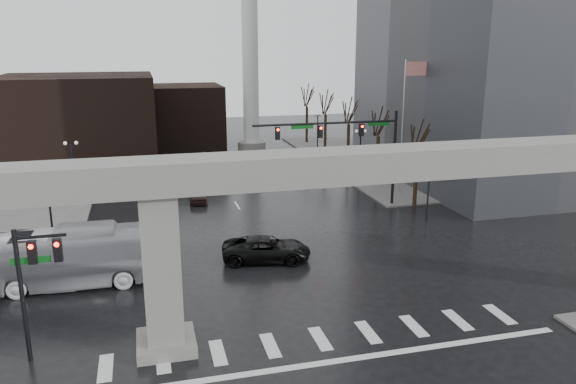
% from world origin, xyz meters
% --- Properties ---
extents(ground, '(160.00, 160.00, 0.00)m').
position_xyz_m(ground, '(0.00, 0.00, 0.00)').
color(ground, black).
rests_on(ground, ground).
extents(sidewalk_ne, '(28.00, 36.00, 0.15)m').
position_xyz_m(sidewalk_ne, '(26.00, 36.00, 0.07)').
color(sidewalk_ne, slate).
rests_on(sidewalk_ne, ground).
extents(elevated_guideway, '(48.00, 2.60, 8.70)m').
position_xyz_m(elevated_guideway, '(1.26, 0.00, 6.88)').
color(elevated_guideway, gray).
rests_on(elevated_guideway, ground).
extents(building_far_left, '(16.00, 14.00, 10.00)m').
position_xyz_m(building_far_left, '(-14.00, 42.00, 5.00)').
color(building_far_left, black).
rests_on(building_far_left, ground).
extents(building_far_mid, '(10.00, 10.00, 8.00)m').
position_xyz_m(building_far_mid, '(-2.00, 52.00, 4.00)').
color(building_far_mid, black).
rests_on(building_far_mid, ground).
extents(smokestack, '(3.60, 3.60, 30.00)m').
position_xyz_m(smokestack, '(6.00, 46.00, 13.35)').
color(smokestack, white).
rests_on(smokestack, ground).
extents(signal_mast_arm, '(12.12, 0.43, 8.00)m').
position_xyz_m(signal_mast_arm, '(8.99, 18.80, 5.83)').
color(signal_mast_arm, black).
rests_on(signal_mast_arm, ground).
extents(signal_left_pole, '(2.30, 0.30, 6.00)m').
position_xyz_m(signal_left_pole, '(-12.25, 0.50, 4.07)').
color(signal_left_pole, black).
rests_on(signal_left_pole, ground).
extents(flagpole_assembly, '(2.06, 0.12, 12.00)m').
position_xyz_m(flagpole_assembly, '(15.29, 22.00, 7.53)').
color(flagpole_assembly, silver).
rests_on(flagpole_assembly, ground).
extents(lamp_right_0, '(1.22, 0.32, 5.11)m').
position_xyz_m(lamp_right_0, '(13.50, 14.00, 3.47)').
color(lamp_right_0, black).
rests_on(lamp_right_0, ground).
extents(lamp_right_1, '(1.22, 0.32, 5.11)m').
position_xyz_m(lamp_right_1, '(13.50, 28.00, 3.47)').
color(lamp_right_1, black).
rests_on(lamp_right_1, ground).
extents(lamp_right_2, '(1.22, 0.32, 5.11)m').
position_xyz_m(lamp_right_2, '(13.50, 42.00, 3.47)').
color(lamp_right_2, black).
rests_on(lamp_right_2, ground).
extents(lamp_left_0, '(1.22, 0.32, 5.11)m').
position_xyz_m(lamp_left_0, '(-13.50, 14.00, 3.47)').
color(lamp_left_0, black).
rests_on(lamp_left_0, ground).
extents(lamp_left_1, '(1.22, 0.32, 5.11)m').
position_xyz_m(lamp_left_1, '(-13.50, 28.00, 3.47)').
color(lamp_left_1, black).
rests_on(lamp_left_1, ground).
extents(lamp_left_2, '(1.22, 0.32, 5.11)m').
position_xyz_m(lamp_left_2, '(-13.50, 42.00, 3.47)').
color(lamp_left_2, black).
rests_on(lamp_left_2, ground).
extents(tree_right_0, '(1.09, 1.58, 7.50)m').
position_xyz_m(tree_right_0, '(14.53, 18.02, 2.79)').
color(tree_right_0, black).
rests_on(tree_right_0, ground).
extents(tree_right_1, '(1.09, 1.61, 7.67)m').
position_xyz_m(tree_right_1, '(14.53, 26.02, 2.85)').
color(tree_right_1, black).
rests_on(tree_right_1, ground).
extents(tree_right_2, '(1.10, 1.63, 7.85)m').
position_xyz_m(tree_right_2, '(14.53, 34.02, 2.91)').
color(tree_right_2, black).
rests_on(tree_right_2, ground).
extents(tree_right_3, '(1.11, 1.66, 8.02)m').
position_xyz_m(tree_right_3, '(14.53, 42.02, 2.98)').
color(tree_right_3, black).
rests_on(tree_right_3, ground).
extents(tree_right_4, '(1.12, 1.69, 8.19)m').
position_xyz_m(tree_right_4, '(14.53, 50.02, 3.04)').
color(tree_right_4, black).
rests_on(tree_right_4, ground).
extents(pickup_truck, '(5.98, 3.63, 1.55)m').
position_xyz_m(pickup_truck, '(-0.30, 9.16, 0.77)').
color(pickup_truck, black).
rests_on(pickup_truck, ground).
extents(city_bus, '(12.22, 3.21, 3.38)m').
position_xyz_m(city_bus, '(-12.15, 8.36, 1.69)').
color(city_bus, silver).
rests_on(city_bus, ground).
extents(far_car, '(1.85, 3.91, 1.29)m').
position_xyz_m(far_car, '(-3.06, 24.09, 0.65)').
color(far_car, black).
rests_on(far_car, ground).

